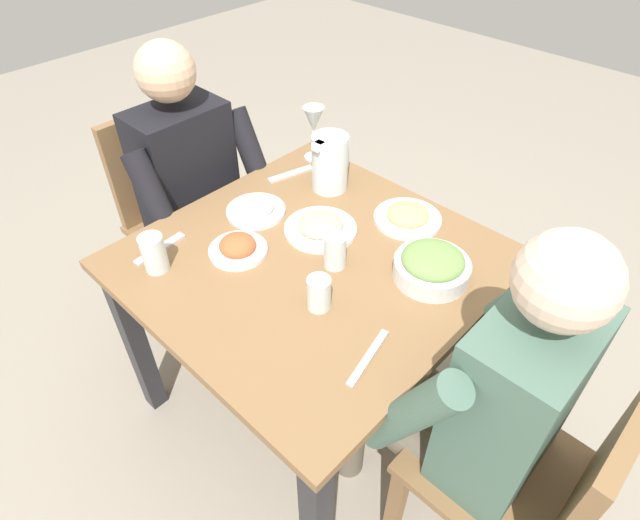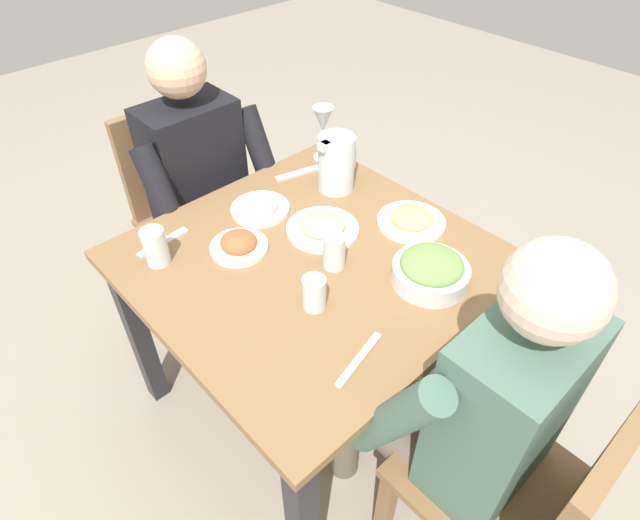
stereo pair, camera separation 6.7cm
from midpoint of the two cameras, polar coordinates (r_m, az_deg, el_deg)
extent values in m
plane|color=gray|center=(2.02, -1.66, -14.85)|extent=(8.00, 8.00, 0.00)
cube|color=olive|center=(1.50, -2.17, -0.13)|extent=(0.94, 0.94, 0.03)
cube|color=#232328|center=(1.84, 17.03, -8.04)|extent=(0.06, 0.06, 0.67)
cube|color=#232328|center=(1.86, -20.61, -8.54)|extent=(0.06, 0.06, 0.67)
cube|color=#232328|center=(2.17, -1.87, 3.32)|extent=(0.06, 0.06, 0.67)
cube|color=olive|center=(1.74, 24.34, -23.14)|extent=(0.04, 0.04, 0.42)
cube|color=olive|center=(1.61, 7.02, -25.34)|extent=(0.04, 0.04, 0.42)
cube|color=olive|center=(1.76, 14.20, -17.39)|extent=(0.04, 0.04, 0.42)
cube|color=olive|center=(1.47, 17.77, -20.86)|extent=(0.40, 0.40, 0.03)
cube|color=olive|center=(1.28, 27.26, -20.13)|extent=(0.38, 0.04, 0.42)
cube|color=olive|center=(2.42, -12.88, 2.83)|extent=(0.04, 0.04, 0.42)
cube|color=olive|center=(2.31, -19.60, -1.10)|extent=(0.04, 0.04, 0.42)
cube|color=olive|center=(2.20, -7.65, -0.95)|extent=(0.04, 0.04, 0.42)
cube|color=olive|center=(2.08, -14.79, -5.54)|extent=(0.04, 0.04, 0.42)
cube|color=olive|center=(2.10, -14.71, 3.38)|extent=(0.40, 0.40, 0.03)
cube|color=olive|center=(2.12, -18.57, 10.14)|extent=(0.38, 0.04, 0.42)
cube|color=#4C6B5B|center=(1.25, 19.09, -14.46)|extent=(0.32, 0.20, 0.50)
sphere|color=beige|center=(0.98, 23.78, -2.15)|extent=(0.19, 0.19, 0.19)
cylinder|color=#665B4C|center=(1.48, 8.25, -18.77)|extent=(0.11, 0.38, 0.11)
cylinder|color=#665B4C|center=(1.70, 2.25, -18.23)|extent=(0.10, 0.10, 0.44)
cylinder|color=#4C6B5B|center=(1.15, 8.20, -16.45)|extent=(0.08, 0.23, 0.37)
cylinder|color=#665B4C|center=(1.56, 12.15, -14.61)|extent=(0.11, 0.38, 0.11)
cylinder|color=#665B4C|center=(1.77, 6.06, -14.69)|extent=(0.10, 0.10, 0.44)
cylinder|color=#4C6B5B|center=(1.39, 18.31, -5.54)|extent=(0.08, 0.23, 0.37)
cube|color=black|center=(1.94, -15.53, 9.10)|extent=(0.32, 0.20, 0.50)
sphere|color=#DBB28E|center=(1.77, -17.79, 19.17)|extent=(0.19, 0.19, 0.19)
cylinder|color=#665B4C|center=(2.00, -9.08, 1.45)|extent=(0.11, 0.38, 0.11)
cylinder|color=#665B4C|center=(2.02, -5.08, -5.07)|extent=(0.10, 0.10, 0.44)
cylinder|color=black|center=(1.91, -8.33, 10.74)|extent=(0.08, 0.23, 0.37)
cylinder|color=#665B4C|center=(1.93, -12.94, -0.92)|extent=(0.11, 0.38, 0.11)
cylinder|color=#665B4C|center=(1.95, -8.78, -7.66)|extent=(0.10, 0.10, 0.44)
cylinder|color=black|center=(1.74, -18.44, 5.41)|extent=(0.08, 0.23, 0.37)
cylinder|color=silver|center=(1.72, -0.05, 10.65)|extent=(0.12, 0.12, 0.19)
cube|color=silver|center=(1.76, 1.67, 11.82)|extent=(0.02, 0.02, 0.11)
cube|color=silver|center=(1.64, -1.38, 12.42)|extent=(0.04, 0.03, 0.02)
cylinder|color=white|center=(1.43, 10.85, -1.06)|extent=(0.21, 0.21, 0.05)
ellipsoid|color=#759951|center=(1.41, 11.03, 0.00)|extent=(0.17, 0.17, 0.06)
cylinder|color=white|center=(1.57, -1.18, 3.40)|extent=(0.22, 0.22, 0.01)
ellipsoid|color=#B7AD89|center=(1.56, -1.19, 3.90)|extent=(0.14, 0.14, 0.05)
cylinder|color=white|center=(1.52, -10.26, 1.03)|extent=(0.17, 0.17, 0.01)
ellipsoid|color=#CC5B33|center=(1.51, -10.34, 1.59)|extent=(0.11, 0.11, 0.06)
cylinder|color=white|center=(1.66, -8.23, 5.34)|extent=(0.19, 0.19, 0.01)
ellipsoid|color=white|center=(1.65, -8.29, 5.89)|extent=(0.12, 0.12, 0.06)
cylinder|color=white|center=(1.63, 8.45, 4.51)|extent=(0.21, 0.21, 0.01)
ellipsoid|color=#E0C670|center=(1.62, 8.51, 5.00)|extent=(0.13, 0.13, 0.05)
cylinder|color=silver|center=(1.43, 0.31, 0.98)|extent=(0.06, 0.06, 0.10)
cylinder|color=silver|center=(1.49, -19.07, 0.68)|extent=(0.07, 0.07, 0.11)
cylinder|color=silver|center=(1.31, -1.59, -3.71)|extent=(0.06, 0.06, 0.09)
cylinder|color=silver|center=(1.93, -1.68, 11.28)|extent=(0.07, 0.07, 0.01)
cylinder|color=silver|center=(1.91, -1.71, 12.65)|extent=(0.01, 0.01, 0.10)
cone|color=silver|center=(1.86, -1.78, 15.20)|extent=(0.08, 0.08, 0.09)
cube|color=silver|center=(1.59, -18.38, 1.17)|extent=(0.17, 0.04, 0.01)
cube|color=silver|center=(1.24, 3.76, -10.68)|extent=(0.18, 0.06, 0.01)
cube|color=silver|center=(1.84, -4.32, 9.42)|extent=(0.17, 0.07, 0.01)
camera|label=1|loc=(0.03, -91.28, -1.14)|focal=29.04mm
camera|label=2|loc=(0.03, 88.72, 1.14)|focal=29.04mm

